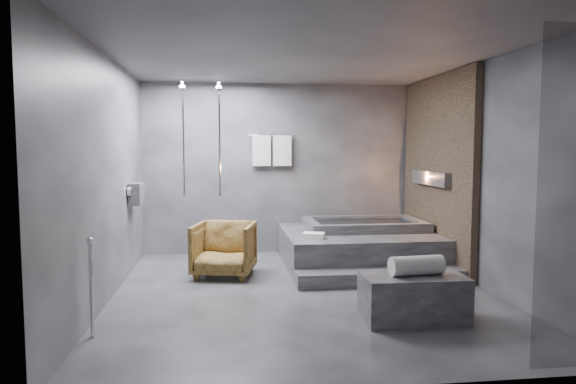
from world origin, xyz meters
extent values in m
plane|color=#2C2C2E|center=(0.00, 0.00, 0.00)|extent=(5.00, 5.00, 0.00)
cube|color=#49494C|center=(0.00, 0.00, 2.80)|extent=(4.50, 5.00, 0.04)
cube|color=#35363A|center=(0.00, 2.50, 1.40)|extent=(4.50, 0.04, 2.80)
cube|color=#35363A|center=(0.00, -2.50, 1.40)|extent=(4.50, 0.04, 2.80)
cube|color=#35363A|center=(-2.25, 0.00, 1.40)|extent=(0.04, 5.00, 2.80)
cube|color=#35363A|center=(2.25, 0.00, 1.40)|extent=(0.04, 5.00, 2.80)
cube|color=#896D50|center=(2.19, 1.25, 1.40)|extent=(0.10, 2.40, 2.78)
cube|color=#FF9938|center=(2.11, 1.25, 1.30)|extent=(0.14, 1.20, 0.20)
cube|color=slate|center=(-2.16, 1.40, 1.10)|extent=(0.16, 0.42, 0.30)
imported|color=beige|center=(-2.15, 1.30, 1.05)|extent=(0.08, 0.08, 0.21)
imported|color=beige|center=(-2.15, 1.50, 1.03)|extent=(0.07, 0.07, 0.15)
cylinder|color=silver|center=(-1.00, 2.05, 1.90)|extent=(0.04, 0.04, 1.80)
cylinder|color=silver|center=(-1.55, 2.05, 1.90)|extent=(0.04, 0.04, 1.80)
cylinder|color=silver|center=(-0.15, 2.44, 1.95)|extent=(0.75, 0.02, 0.02)
cube|color=white|center=(-0.32, 2.42, 1.70)|extent=(0.30, 0.06, 0.50)
cube|color=white|center=(0.02, 2.42, 1.70)|extent=(0.30, 0.06, 0.50)
cylinder|color=silver|center=(-2.15, -1.20, 0.45)|extent=(0.04, 0.04, 0.90)
cube|color=black|center=(1.65, -2.45, 1.35)|extent=(0.55, 0.01, 2.60)
cube|color=#313133|center=(1.05, 1.45, 0.25)|extent=(2.20, 2.00, 0.50)
cube|color=#313133|center=(1.05, 0.27, 0.09)|extent=(2.20, 0.36, 0.18)
cube|color=#323235|center=(0.96, -1.10, 0.23)|extent=(1.03, 0.58, 0.46)
imported|color=#442D11|center=(-0.94, 0.96, 0.37)|extent=(0.94, 0.96, 0.74)
cylinder|color=silver|center=(0.98, -1.11, 0.56)|extent=(0.56, 0.25, 0.20)
cube|color=white|center=(0.28, 0.91, 0.54)|extent=(0.34, 0.29, 0.08)
camera|label=1|loc=(-0.93, -5.98, 1.73)|focal=32.00mm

